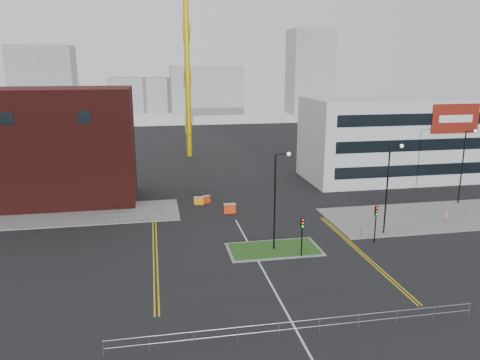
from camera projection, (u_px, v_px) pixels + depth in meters
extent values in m
plane|color=black|center=(275.00, 292.00, 35.38)|extent=(200.00, 200.00, 0.00)
cube|color=slate|center=(54.00, 216.00, 52.77)|extent=(28.00, 8.00, 0.12)
cube|color=slate|center=(432.00, 216.00, 52.66)|extent=(24.00, 10.00, 0.12)
cube|color=slate|center=(274.00, 249.00, 43.36)|extent=(8.60, 4.60, 0.08)
cube|color=#234E1A|center=(274.00, 249.00, 43.36)|extent=(8.00, 4.00, 0.12)
cube|color=#411210|center=(58.00, 146.00, 56.81)|extent=(18.00, 10.00, 14.00)
cube|color=black|center=(7.00, 119.00, 50.34)|extent=(1.40, 0.10, 1.40)
cube|color=black|center=(84.00, 117.00, 51.77)|extent=(1.40, 0.10, 1.40)
cube|color=silver|center=(391.00, 139.00, 69.10)|extent=(25.00, 12.00, 12.00)
cube|color=black|center=(410.00, 171.00, 64.21)|extent=(22.00, 0.10, 1.60)
cube|color=black|center=(412.00, 145.00, 63.36)|extent=(22.00, 0.10, 1.60)
cube|color=black|center=(415.00, 120.00, 62.51)|extent=(22.00, 0.10, 1.60)
cube|color=maroon|center=(455.00, 119.00, 63.52)|extent=(7.00, 0.15, 4.00)
cube|color=white|center=(456.00, 119.00, 63.43)|extent=(5.00, 0.05, 1.00)
cylinder|color=gold|center=(187.00, 57.00, 83.14)|extent=(1.00, 1.00, 35.73)
cylinder|color=black|center=(275.00, 203.00, 42.28)|extent=(0.16, 0.16, 9.00)
cylinder|color=black|center=(282.00, 154.00, 41.30)|extent=(1.20, 0.10, 0.10)
sphere|color=silver|center=(289.00, 154.00, 41.40)|extent=(0.36, 0.36, 0.36)
cylinder|color=black|center=(387.00, 191.00, 46.33)|extent=(0.16, 0.16, 9.00)
cylinder|color=black|center=(396.00, 146.00, 45.35)|extent=(1.20, 0.10, 0.10)
sphere|color=silver|center=(402.00, 146.00, 45.46)|extent=(0.36, 0.36, 0.36)
cylinder|color=black|center=(462.00, 168.00, 56.47)|extent=(0.16, 0.16, 9.00)
cylinder|color=black|center=(471.00, 131.00, 55.49)|extent=(1.20, 0.10, 0.10)
sphere|color=silver|center=(475.00, 131.00, 55.59)|extent=(0.36, 0.36, 0.36)
cylinder|color=black|center=(302.00, 241.00, 41.46)|extent=(0.12, 0.12, 3.00)
cube|color=black|center=(302.00, 223.00, 41.05)|extent=(0.28, 0.22, 0.90)
sphere|color=red|center=(303.00, 220.00, 40.85)|extent=(0.18, 0.18, 0.18)
sphere|color=orange|center=(303.00, 223.00, 40.92)|extent=(0.18, 0.18, 0.18)
sphere|color=#0CCC33|center=(303.00, 226.00, 40.99)|extent=(0.18, 0.18, 0.18)
cylinder|color=black|center=(375.00, 228.00, 44.80)|extent=(0.12, 0.12, 3.00)
cube|color=black|center=(376.00, 211.00, 44.38)|extent=(0.28, 0.22, 0.90)
sphere|color=red|center=(377.00, 208.00, 44.19)|extent=(0.18, 0.18, 0.18)
sphere|color=orange|center=(377.00, 211.00, 44.26)|extent=(0.18, 0.18, 0.18)
sphere|color=#0CCC33|center=(377.00, 214.00, 44.33)|extent=(0.18, 0.18, 0.18)
cylinder|color=gray|center=(300.00, 321.00, 29.41)|extent=(24.00, 0.04, 0.04)
cylinder|color=gray|center=(299.00, 328.00, 29.53)|extent=(24.00, 0.04, 0.04)
cylinder|color=gray|center=(103.00, 349.00, 27.38)|extent=(0.05, 0.05, 1.10)
cylinder|color=gray|center=(469.00, 310.00, 31.68)|extent=(0.05, 0.05, 1.10)
cylinder|color=gray|center=(134.00, 214.00, 50.32)|extent=(6.00, 0.04, 0.04)
cylinder|color=gray|center=(134.00, 218.00, 50.45)|extent=(6.00, 0.04, 0.04)
cylinder|color=gray|center=(105.00, 220.00, 49.91)|extent=(0.05, 0.05, 1.10)
cylinder|color=gray|center=(162.00, 217.00, 50.98)|extent=(0.05, 0.05, 1.10)
cylinder|color=gray|center=(434.00, 216.00, 49.76)|extent=(19.01, 5.04, 0.04)
cylinder|color=gray|center=(433.00, 220.00, 49.88)|extent=(19.01, 5.04, 0.04)
cylinder|color=gray|center=(360.00, 234.00, 45.80)|extent=(0.05, 0.05, 1.10)
cube|color=silver|center=(269.00, 280.00, 37.29)|extent=(0.15, 30.00, 0.01)
cube|color=gold|center=(153.00, 250.00, 43.31)|extent=(0.12, 24.00, 0.01)
cube|color=gold|center=(157.00, 250.00, 43.36)|extent=(0.12, 24.00, 0.01)
cube|color=gold|center=(359.00, 252.00, 42.80)|extent=(0.12, 20.00, 0.01)
cube|color=gold|center=(362.00, 252.00, 42.86)|extent=(0.12, 20.00, 0.01)
cube|color=gray|center=(44.00, 83.00, 139.99)|extent=(18.00, 12.00, 22.00)
cube|color=gray|center=(206.00, 90.00, 159.20)|extent=(24.00, 12.00, 16.00)
cube|color=gray|center=(310.00, 72.00, 159.24)|extent=(14.00, 12.00, 28.00)
cube|color=gray|center=(153.00, 95.00, 166.00)|extent=(30.00, 12.00, 12.00)
imported|color=tan|center=(447.00, 216.00, 50.36)|extent=(0.67, 0.53, 1.61)
cube|color=red|center=(206.00, 200.00, 57.71)|extent=(1.17, 0.81, 0.93)
cube|color=silver|center=(206.00, 196.00, 57.60)|extent=(1.17, 0.81, 0.11)
cube|color=orange|center=(199.00, 201.00, 57.15)|extent=(1.21, 0.67, 0.96)
cube|color=silver|center=(199.00, 197.00, 57.05)|extent=(1.21, 0.67, 0.12)
cube|color=red|center=(230.00, 208.00, 53.84)|extent=(1.37, 0.50, 1.13)
cube|color=silver|center=(230.00, 204.00, 53.72)|extent=(1.37, 0.50, 0.14)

